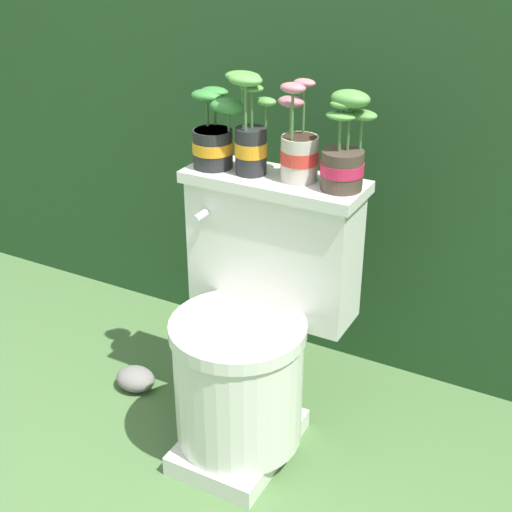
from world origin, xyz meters
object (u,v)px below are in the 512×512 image
garden_stone (136,379)px  potted_plant_middle (299,148)px  potted_plant_left (214,135)px  toilet (251,335)px  potted_plant_midleft (251,131)px  potted_plant_midright (344,154)px

garden_stone → potted_plant_middle: bearing=13.7°
potted_plant_left → garden_stone: bearing=-157.9°
toilet → garden_stone: 0.52m
potted_plant_midleft → potted_plant_middle: size_ratio=1.04×
garden_stone → potted_plant_left: bearing=22.1°
potted_plant_midleft → garden_stone: size_ratio=2.04×
garden_stone → toilet: bearing=-2.1°
potted_plant_left → potted_plant_midleft: (0.11, -0.00, 0.03)m
potted_plant_midleft → potted_plant_midright: size_ratio=1.08×
toilet → potted_plant_midright: 0.54m
toilet → potted_plant_midleft: bearing=117.8°
toilet → potted_plant_left: size_ratio=3.75×
toilet → potted_plant_midright: (0.18, 0.13, 0.50)m
toilet → garden_stone: size_ratio=5.87×
potted_plant_left → garden_stone: potted_plant_left is taller
toilet → potted_plant_midright: bearing=34.8°
potted_plant_midright → garden_stone: size_ratio=1.89×
potted_plant_left → potted_plant_midleft: bearing=-1.3°
potted_plant_midleft → potted_plant_middle: 0.13m
potted_plant_left → garden_stone: 0.84m
toilet → potted_plant_midleft: potted_plant_midleft is taller
toilet → potted_plant_midright: potted_plant_midright is taller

